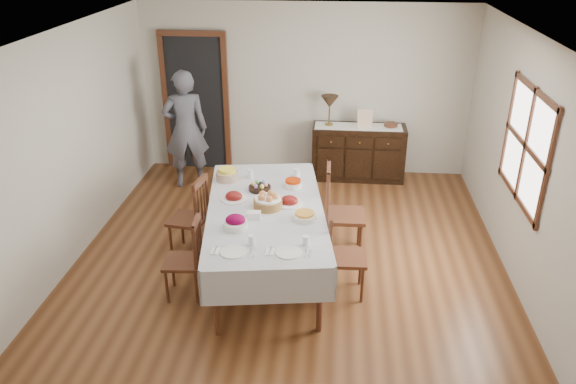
# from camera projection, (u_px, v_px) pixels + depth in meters

# --- Properties ---
(ground) EXTENTS (6.00, 6.00, 0.00)m
(ground) POSITION_uv_depth(u_px,v_px,m) (287.00, 271.00, 6.42)
(ground) COLOR brown
(room_shell) EXTENTS (5.02, 6.02, 2.65)m
(room_shell) POSITION_uv_depth(u_px,v_px,m) (277.00, 122.00, 6.11)
(room_shell) COLOR white
(room_shell) RESTS_ON ground
(dining_table) EXTENTS (1.57, 2.58, 0.83)m
(dining_table) POSITION_uv_depth(u_px,v_px,m) (266.00, 215.00, 6.07)
(dining_table) COLOR silver
(dining_table) RESTS_ON ground
(chair_left_near) EXTENTS (0.40, 0.40, 0.91)m
(chair_left_near) POSITION_uv_depth(u_px,v_px,m) (187.00, 257.00, 5.82)
(chair_left_near) COLOR #4F2918
(chair_left_near) RESTS_ON ground
(chair_left_far) EXTENTS (0.47, 0.47, 0.99)m
(chair_left_far) POSITION_uv_depth(u_px,v_px,m) (192.00, 216.00, 6.57)
(chair_left_far) COLOR #4F2918
(chair_left_far) RESTS_ON ground
(chair_right_near) EXTENTS (0.42, 0.42, 0.97)m
(chair_right_near) POSITION_uv_depth(u_px,v_px,m) (342.00, 253.00, 5.84)
(chair_right_near) COLOR #4F2918
(chair_right_near) RESTS_ON ground
(chair_right_far) EXTENTS (0.47, 0.47, 1.11)m
(chair_right_far) POSITION_uv_depth(u_px,v_px,m) (340.00, 210.00, 6.56)
(chair_right_far) COLOR #4F2918
(chair_right_far) RESTS_ON ground
(sideboard) EXTENTS (1.40, 0.51, 0.84)m
(sideboard) POSITION_uv_depth(u_px,v_px,m) (358.00, 152.00, 8.62)
(sideboard) COLOR black
(sideboard) RESTS_ON ground
(person) EXTENTS (0.67, 0.54, 1.88)m
(person) POSITION_uv_depth(u_px,v_px,m) (185.00, 126.00, 8.16)
(person) COLOR #52535E
(person) RESTS_ON ground
(bread_basket) EXTENTS (0.31, 0.31, 0.17)m
(bread_basket) POSITION_uv_depth(u_px,v_px,m) (268.00, 202.00, 6.00)
(bread_basket) COLOR olive
(bread_basket) RESTS_ON dining_table
(egg_basket) EXTENTS (0.26, 0.26, 0.10)m
(egg_basket) POSITION_uv_depth(u_px,v_px,m) (260.00, 187.00, 6.41)
(egg_basket) COLOR black
(egg_basket) RESTS_ON dining_table
(ham_platter_a) EXTENTS (0.29, 0.29, 0.11)m
(ham_platter_a) POSITION_uv_depth(u_px,v_px,m) (234.00, 197.00, 6.19)
(ham_platter_a) COLOR white
(ham_platter_a) RESTS_ON dining_table
(ham_platter_b) EXTENTS (0.29, 0.29, 0.11)m
(ham_platter_b) POSITION_uv_depth(u_px,v_px,m) (289.00, 201.00, 6.09)
(ham_platter_b) COLOR white
(ham_platter_b) RESTS_ON dining_table
(beet_bowl) EXTENTS (0.25, 0.25, 0.15)m
(beet_bowl) POSITION_uv_depth(u_px,v_px,m) (236.00, 222.00, 5.59)
(beet_bowl) COLOR white
(beet_bowl) RESTS_ON dining_table
(carrot_bowl) EXTENTS (0.22, 0.22, 0.09)m
(carrot_bowl) POSITION_uv_depth(u_px,v_px,m) (293.00, 183.00, 6.49)
(carrot_bowl) COLOR white
(carrot_bowl) RESTS_ON dining_table
(pineapple_bowl) EXTENTS (0.27, 0.27, 0.14)m
(pineapple_bowl) POSITION_uv_depth(u_px,v_px,m) (227.00, 175.00, 6.66)
(pineapple_bowl) COLOR tan
(pineapple_bowl) RESTS_ON dining_table
(casserole_dish) EXTENTS (0.25, 0.25, 0.08)m
(casserole_dish) POSITION_uv_depth(u_px,v_px,m) (305.00, 216.00, 5.78)
(casserole_dish) COLOR white
(casserole_dish) RESTS_ON dining_table
(butter_dish) EXTENTS (0.15, 0.11, 0.07)m
(butter_dish) POSITION_uv_depth(u_px,v_px,m) (254.00, 215.00, 5.80)
(butter_dish) COLOR white
(butter_dish) RESTS_ON dining_table
(setting_left) EXTENTS (0.44, 0.31, 0.10)m
(setting_left) POSITION_uv_depth(u_px,v_px,m) (239.00, 248.00, 5.23)
(setting_left) COLOR white
(setting_left) RESTS_ON dining_table
(setting_right) EXTENTS (0.44, 0.31, 0.10)m
(setting_right) POSITION_uv_depth(u_px,v_px,m) (294.00, 248.00, 5.23)
(setting_right) COLOR white
(setting_right) RESTS_ON dining_table
(glass_far_a) EXTENTS (0.07, 0.07, 0.11)m
(glass_far_a) POSITION_uv_depth(u_px,v_px,m) (250.00, 174.00, 6.71)
(glass_far_a) COLOR white
(glass_far_a) RESTS_ON dining_table
(glass_far_b) EXTENTS (0.07, 0.07, 0.10)m
(glass_far_b) POSITION_uv_depth(u_px,v_px,m) (297.00, 173.00, 6.75)
(glass_far_b) COLOR white
(glass_far_b) RESTS_ON dining_table
(runner) EXTENTS (1.30, 0.35, 0.01)m
(runner) POSITION_uv_depth(u_px,v_px,m) (358.00, 126.00, 8.42)
(runner) COLOR white
(runner) RESTS_ON sideboard
(table_lamp) EXTENTS (0.26, 0.26, 0.46)m
(table_lamp) POSITION_uv_depth(u_px,v_px,m) (330.00, 103.00, 8.32)
(table_lamp) COLOR brown
(table_lamp) RESTS_ON sideboard
(picture_frame) EXTENTS (0.22, 0.08, 0.28)m
(picture_frame) POSITION_uv_depth(u_px,v_px,m) (365.00, 119.00, 8.30)
(picture_frame) COLOR beige
(picture_frame) RESTS_ON sideboard
(deco_bowl) EXTENTS (0.20, 0.20, 0.06)m
(deco_bowl) POSITION_uv_depth(u_px,v_px,m) (391.00, 125.00, 8.40)
(deco_bowl) COLOR #4F2918
(deco_bowl) RESTS_ON sideboard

